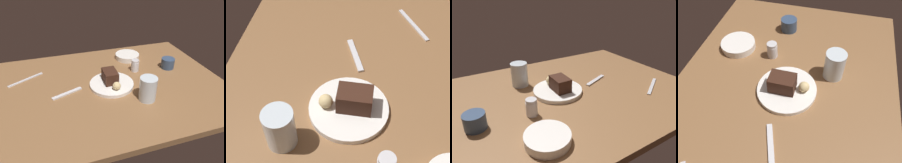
% 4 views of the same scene
% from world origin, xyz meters
% --- Properties ---
extents(dining_table, '(1.20, 0.84, 0.03)m').
position_xyz_m(dining_table, '(0.00, 0.00, 0.01)').
color(dining_table, brown).
rests_on(dining_table, ground).
extents(dessert_plate, '(0.22, 0.22, 0.02)m').
position_xyz_m(dessert_plate, '(-0.02, 0.02, 0.04)').
color(dessert_plate, white).
rests_on(dessert_plate, dining_table).
extents(chocolate_cake_slice, '(0.07, 0.10, 0.06)m').
position_xyz_m(chocolate_cake_slice, '(-0.02, 0.00, 0.08)').
color(chocolate_cake_slice, '#381E14').
rests_on(chocolate_cake_slice, dessert_plate).
extents(bread_roll, '(0.04, 0.04, 0.04)m').
position_xyz_m(bread_roll, '(-0.03, 0.08, 0.07)').
color(bread_roll, '#DBC184').
rests_on(bread_roll, dessert_plate).
extents(water_glass, '(0.08, 0.08, 0.11)m').
position_xyz_m(water_glass, '(-0.14, 0.17, 0.09)').
color(water_glass, silver).
rests_on(water_glass, dining_table).
extents(dessert_spoon, '(0.15, 0.07, 0.01)m').
position_xyz_m(dessert_spoon, '(0.20, 0.02, 0.03)').
color(dessert_spoon, silver).
rests_on(dessert_spoon, dining_table).
extents(butter_knife, '(0.17, 0.11, 0.01)m').
position_xyz_m(butter_knife, '(0.39, -0.17, 0.03)').
color(butter_knife, silver).
rests_on(butter_knife, dining_table).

